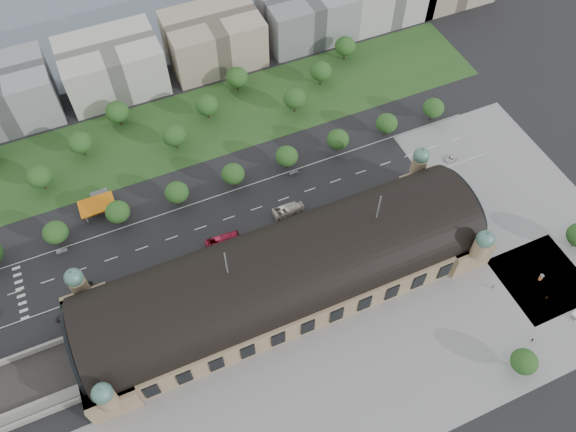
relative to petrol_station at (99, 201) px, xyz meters
name	(u,v)px	position (x,y,z in m)	size (l,w,h in m)	color
ground	(284,288)	(53.91, -65.28, -2.95)	(900.00, 900.00, 0.00)	black
station	(284,274)	(53.91, -65.28, 7.33)	(150.00, 48.40, 44.30)	tan
plaza_south	(364,385)	(63.91, -109.28, -2.95)	(190.00, 48.00, 0.12)	gray
plaza_east	(513,199)	(156.91, -65.28, -2.95)	(56.00, 100.00, 0.12)	gray
road_slab	(201,228)	(33.91, -27.28, -2.95)	(260.00, 26.00, 0.10)	black
grass_belt	(173,132)	(38.91, 27.72, -2.95)	(300.00, 45.00, 0.10)	#244D1E
petrol_station	(99,201)	(0.00, 0.00, 0.00)	(14.00, 13.00, 5.05)	#D06B0C
office_2	(1,96)	(-26.09, 67.72, 9.05)	(45.00, 32.00, 24.00)	gray
office_3	(112,66)	(23.91, 67.72, 9.05)	(45.00, 32.00, 24.00)	#BBB8B2
office_4	(214,39)	(73.91, 67.72, 9.05)	(45.00, 32.00, 24.00)	tan
office_5	(307,14)	(123.91, 67.72, 9.05)	(45.00, 32.00, 24.00)	gray
tree_row_2	(55,232)	(-18.09, -12.28, 4.48)	(9.60, 9.60, 11.52)	#2D2116
tree_row_3	(118,212)	(5.91, -12.28, 4.48)	(9.60, 9.60, 11.52)	#2D2116
tree_row_4	(177,192)	(29.91, -12.28, 4.48)	(9.60, 9.60, 11.52)	#2D2116
tree_row_5	(233,174)	(53.91, -12.28, 4.48)	(9.60, 9.60, 11.52)	#2D2116
tree_row_6	(287,156)	(77.91, -12.28, 4.48)	(9.60, 9.60, 11.52)	#2D2116
tree_row_7	(338,139)	(101.91, -12.28, 4.48)	(9.60, 9.60, 11.52)	#2D2116
tree_row_8	(387,123)	(125.91, -12.28, 4.48)	(9.60, 9.60, 11.52)	#2D2116
tree_row_9	(433,108)	(149.91, -12.28, 4.48)	(9.60, 9.60, 11.52)	#2D2116
tree_belt_3	(39,176)	(-19.09, 17.72, 5.10)	(10.40, 10.40, 12.48)	#2D2116
tree_belt_4	(80,142)	(-0.09, 29.72, 5.10)	(10.40, 10.40, 12.48)	#2D2116
tree_belt_5	(117,112)	(18.91, 41.72, 5.10)	(10.40, 10.40, 12.48)	#2D2116
tree_belt_6	(174,135)	(37.91, 17.72, 5.10)	(10.40, 10.40, 12.48)	#2D2116
tree_belt_7	(207,105)	(56.91, 29.72, 5.10)	(10.40, 10.40, 12.48)	#2D2116
tree_belt_8	(237,77)	(75.91, 41.72, 5.10)	(10.40, 10.40, 12.48)	#2D2116
tree_belt_9	(295,98)	(94.91, 17.72, 5.10)	(10.40, 10.40, 12.48)	#2D2116
tree_belt_10	(321,71)	(113.91, 29.72, 5.10)	(10.40, 10.40, 12.48)	#2D2116
tree_belt_11	(345,46)	(132.91, 41.72, 5.10)	(10.40, 10.40, 12.48)	#2D2116
tree_plaza_s	(524,362)	(113.91, -125.28, 3.86)	(9.00, 9.00, 10.64)	#2D2116
traffic_car_1	(62,251)	(-18.66, -16.49, -2.27)	(1.44, 4.14, 1.36)	#989AA0
traffic_car_2	(85,286)	(-13.58, -35.21, -2.22)	(2.41, 5.23, 1.45)	black
traffic_car_4	(285,211)	(67.94, -33.49, -2.15)	(1.88, 4.67, 1.59)	#182344
traffic_car_5	(294,173)	(79.46, -16.62, -2.28)	(1.42, 4.06, 1.34)	slate
traffic_car_6	(451,159)	(144.91, -36.77, -2.16)	(2.61, 5.66, 1.57)	white
parked_car_0	(60,317)	(-24.29, -44.28, -2.28)	(1.41, 4.06, 1.34)	black
parked_car_1	(90,306)	(-13.49, -44.28, -2.13)	(2.72, 5.91, 1.64)	maroon
parked_car_2	(87,307)	(-14.90, -44.28, -2.16)	(2.21, 5.44, 1.58)	#181C44
parked_car_3	(138,283)	(4.80, -42.33, -2.12)	(1.95, 4.86, 1.66)	slate
parked_car_4	(169,268)	(17.14, -40.28, -2.24)	(1.50, 4.29, 1.41)	silver
parked_car_5	(206,254)	(31.88, -40.28, -2.18)	(2.55, 5.54, 1.54)	gray
parked_car_6	(156,279)	(11.44, -43.10, -2.14)	(2.28, 5.60, 1.62)	black
bus_west	(223,240)	(39.77, -37.48, -1.05)	(3.19, 13.61, 3.79)	#BB1E3B
bus_mid	(289,211)	(69.12, -35.04, -1.18)	(2.97, 12.70, 3.54)	silver
bus_east	(286,209)	(68.29, -33.28, -1.35)	(2.68, 11.46, 3.19)	silver
advertising_column	(541,277)	(142.82, -100.27, -1.42)	(1.55, 1.55, 2.94)	#CF4433
pedestrian_0	(493,287)	(124.39, -96.33, -1.98)	(0.95, 0.55, 1.95)	gray
pedestrian_1	(547,298)	(139.86, -107.73, -2.11)	(0.61, 0.40, 1.68)	gray
pedestrian_4	(532,340)	(124.44, -119.04, -2.04)	(1.18, 0.51, 1.83)	gray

